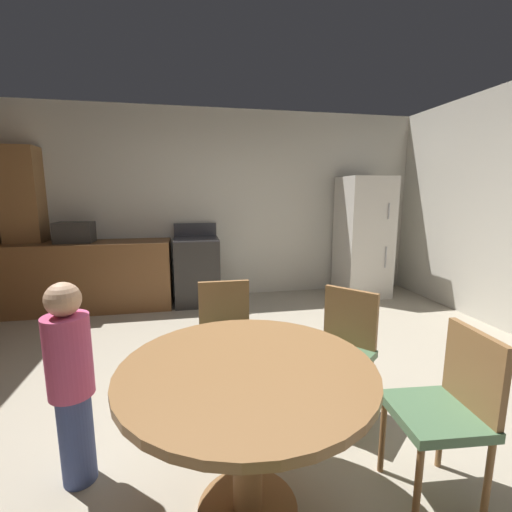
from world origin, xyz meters
name	(u,v)px	position (x,y,z in m)	size (l,w,h in m)	color
ground_plane	(264,399)	(0.00, 0.00, 0.00)	(14.00, 14.00, 0.00)	#A89E89
wall_back	(223,205)	(0.00, 2.86, 1.35)	(6.16, 0.12, 2.70)	beige
kitchen_counter	(92,276)	(-1.77, 2.46, 0.45)	(2.02, 0.60, 0.90)	brown
pantry_column	(27,230)	(-2.56, 2.64, 1.05)	(0.44, 0.36, 2.10)	olive
oven_range	(197,270)	(-0.41, 2.46, 0.47)	(0.60, 0.60, 1.10)	#2D2B28
refrigerator	(363,237)	(2.04, 2.41, 0.88)	(0.68, 0.68, 1.76)	silver
microwave	(75,232)	(-1.93, 2.46, 1.03)	(0.44, 0.32, 0.26)	#2D2B28
dining_table	(247,398)	(-0.28, -0.90, 0.60)	(1.14, 1.14, 0.76)	olive
chair_east	(449,404)	(0.71, -0.98, 0.50)	(0.43, 0.43, 0.87)	olive
chair_north	(226,334)	(-0.27, 0.09, 0.50)	(0.40, 0.40, 0.87)	olive
chair_northeast	(342,346)	(0.48, -0.27, 0.50)	(0.56, 0.56, 0.87)	olive
person_child	(71,380)	(-1.13, -0.54, 0.58)	(0.29, 0.29, 1.09)	#3D4C84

